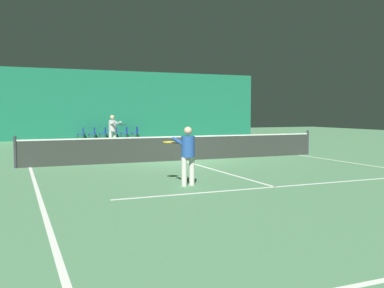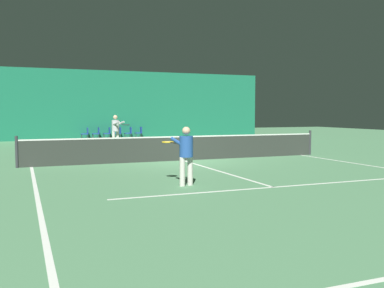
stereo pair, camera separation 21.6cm
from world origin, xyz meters
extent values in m
plane|color=#4C7F56|center=(0.00, 0.00, 0.00)|extent=(60.00, 60.00, 0.00)
cube|color=#196B4C|center=(0.00, 14.39, 2.38)|extent=(23.00, 0.12, 4.75)
cube|color=silver|center=(0.00, 11.90, 0.00)|extent=(11.00, 0.10, 0.00)
cube|color=silver|center=(0.00, 6.40, 0.00)|extent=(8.25, 0.10, 0.00)
cube|color=silver|center=(0.00, -6.40, 0.00)|extent=(8.25, 0.10, 0.00)
cube|color=silver|center=(-5.50, 0.00, 0.00)|extent=(0.10, 23.80, 0.00)
cube|color=silver|center=(5.50, 0.00, 0.00)|extent=(0.10, 23.80, 0.00)
cube|color=silver|center=(0.00, 0.00, 0.00)|extent=(0.10, 12.80, 0.00)
cube|color=#2D332D|center=(0.00, 0.00, 0.47)|extent=(11.90, 0.02, 0.95)
cube|color=white|center=(0.00, 0.00, 0.92)|extent=(11.90, 0.02, 0.05)
cylinder|color=#333338|center=(-5.95, 0.00, 0.53)|extent=(0.10, 0.10, 1.07)
cylinder|color=#333338|center=(5.95, 0.00, 0.53)|extent=(0.10, 0.10, 1.07)
cylinder|color=beige|center=(-2.04, -5.40, 0.37)|extent=(0.17, 0.17, 0.73)
cylinder|color=beige|center=(-1.81, -5.36, 0.37)|extent=(0.17, 0.17, 0.73)
cylinder|color=#234C99|center=(-1.93, -5.38, 1.00)|extent=(0.40, 0.40, 0.53)
sphere|color=#DBAD89|center=(-1.93, -5.38, 1.40)|extent=(0.20, 0.20, 0.20)
cylinder|color=#234C99|center=(-2.11, -5.17, 1.12)|extent=(0.18, 0.51, 0.21)
cylinder|color=#234C99|center=(-1.84, -5.12, 1.12)|extent=(0.18, 0.51, 0.21)
cylinder|color=black|center=(-2.05, -4.76, 1.06)|extent=(0.09, 0.31, 0.03)
torus|color=gold|center=(-2.11, -4.46, 1.06)|extent=(0.39, 0.39, 0.03)
cylinder|color=silver|center=(-2.11, -4.46, 1.06)|extent=(0.32, 0.32, 0.00)
cylinder|color=beige|center=(-0.94, 7.59, 0.42)|extent=(0.21, 0.21, 0.84)
cylinder|color=beige|center=(-1.18, 7.49, 0.42)|extent=(0.21, 0.21, 0.84)
cylinder|color=#B7B7BC|center=(-1.06, 7.54, 1.14)|extent=(0.52, 0.52, 0.61)
sphere|color=#DBAD89|center=(-1.06, 7.54, 1.60)|extent=(0.23, 0.23, 0.23)
cylinder|color=#B7B7BC|center=(-0.80, 7.35, 1.28)|extent=(0.32, 0.57, 0.24)
cylinder|color=#B7B7BC|center=(-1.09, 7.22, 1.28)|extent=(0.32, 0.57, 0.24)
cylinder|color=black|center=(-0.78, 6.90, 1.21)|extent=(0.15, 0.29, 0.03)
torus|color=black|center=(-0.65, 6.62, 1.21)|extent=(0.44, 0.44, 0.03)
cylinder|color=silver|center=(-0.65, 6.62, 1.21)|extent=(0.36, 0.36, 0.00)
cylinder|color=#2D2D2D|center=(-2.05, 14.03, 0.20)|extent=(0.03, 0.03, 0.39)
cylinder|color=#2D2D2D|center=(-2.05, 13.65, 0.20)|extent=(0.03, 0.03, 0.39)
cylinder|color=#2D2D2D|center=(-1.67, 14.03, 0.20)|extent=(0.03, 0.03, 0.39)
cylinder|color=#2D2D2D|center=(-1.67, 13.65, 0.20)|extent=(0.03, 0.03, 0.39)
cube|color=navy|center=(-1.86, 13.84, 0.41)|extent=(0.44, 0.44, 0.05)
cube|color=navy|center=(-1.66, 13.84, 0.64)|extent=(0.04, 0.44, 0.40)
cylinder|color=#2D2D2D|center=(-1.31, 14.03, 0.20)|extent=(0.03, 0.03, 0.39)
cylinder|color=#2D2D2D|center=(-1.31, 13.65, 0.20)|extent=(0.03, 0.03, 0.39)
cylinder|color=#2D2D2D|center=(-0.93, 14.03, 0.20)|extent=(0.03, 0.03, 0.39)
cylinder|color=#2D2D2D|center=(-0.93, 13.65, 0.20)|extent=(0.03, 0.03, 0.39)
cube|color=navy|center=(-1.12, 13.84, 0.41)|extent=(0.44, 0.44, 0.05)
cube|color=navy|center=(-0.92, 13.84, 0.64)|extent=(0.04, 0.44, 0.40)
cylinder|color=#2D2D2D|center=(-0.57, 14.03, 0.20)|extent=(0.03, 0.03, 0.39)
cylinder|color=#2D2D2D|center=(-0.57, 13.65, 0.20)|extent=(0.03, 0.03, 0.39)
cylinder|color=#2D2D2D|center=(-0.19, 14.03, 0.20)|extent=(0.03, 0.03, 0.39)
cylinder|color=#2D2D2D|center=(-0.19, 13.65, 0.20)|extent=(0.03, 0.03, 0.39)
cube|color=navy|center=(-0.38, 13.84, 0.41)|extent=(0.44, 0.44, 0.05)
cube|color=navy|center=(-0.18, 13.84, 0.64)|extent=(0.04, 0.44, 0.40)
cylinder|color=#2D2D2D|center=(0.17, 14.03, 0.20)|extent=(0.03, 0.03, 0.39)
cylinder|color=#2D2D2D|center=(0.17, 13.65, 0.20)|extent=(0.03, 0.03, 0.39)
cylinder|color=#2D2D2D|center=(0.55, 14.03, 0.20)|extent=(0.03, 0.03, 0.39)
cylinder|color=#2D2D2D|center=(0.55, 13.65, 0.20)|extent=(0.03, 0.03, 0.39)
cube|color=navy|center=(0.36, 13.84, 0.41)|extent=(0.44, 0.44, 0.05)
cube|color=navy|center=(0.56, 13.84, 0.64)|extent=(0.04, 0.44, 0.40)
cylinder|color=#2D2D2D|center=(0.91, 14.03, 0.20)|extent=(0.03, 0.03, 0.39)
cylinder|color=#2D2D2D|center=(0.91, 13.65, 0.20)|extent=(0.03, 0.03, 0.39)
cylinder|color=#2D2D2D|center=(1.29, 14.03, 0.20)|extent=(0.03, 0.03, 0.39)
cylinder|color=#2D2D2D|center=(1.29, 13.65, 0.20)|extent=(0.03, 0.03, 0.39)
cube|color=navy|center=(1.10, 13.84, 0.41)|extent=(0.44, 0.44, 0.05)
cube|color=navy|center=(1.30, 13.84, 0.64)|extent=(0.04, 0.44, 0.40)
cylinder|color=#2D2D2D|center=(1.65, 14.03, 0.20)|extent=(0.03, 0.03, 0.39)
cylinder|color=#2D2D2D|center=(1.65, 13.65, 0.20)|extent=(0.03, 0.03, 0.39)
cylinder|color=#2D2D2D|center=(2.03, 14.03, 0.20)|extent=(0.03, 0.03, 0.39)
cylinder|color=#2D2D2D|center=(2.03, 13.65, 0.20)|extent=(0.03, 0.03, 0.39)
cube|color=navy|center=(1.84, 13.84, 0.41)|extent=(0.44, 0.44, 0.05)
cube|color=navy|center=(2.04, 13.84, 0.64)|extent=(0.04, 0.44, 0.40)
camera|label=1|loc=(-5.98, -15.33, 1.86)|focal=40.00mm
camera|label=2|loc=(-5.78, -15.41, 1.86)|focal=40.00mm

